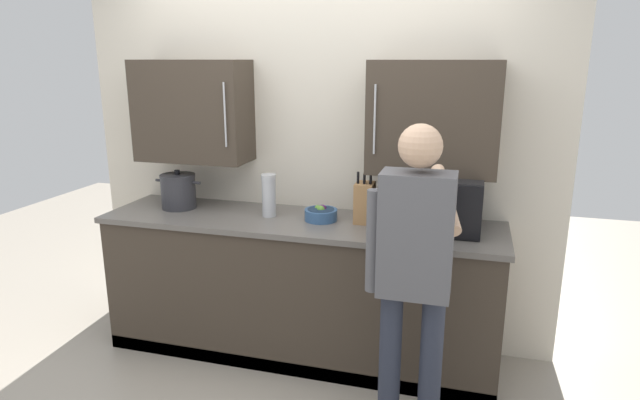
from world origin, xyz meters
name	(u,v)px	position (x,y,z in m)	size (l,w,h in m)	color
back_wall_tiled	(313,128)	(0.00, 1.00, 1.45)	(3.21, 0.44, 2.84)	beige
counter_unit	(300,288)	(0.00, 0.69, 0.46)	(2.52, 0.64, 0.92)	#3D3328
microwave_oven	(431,202)	(0.80, 0.72, 1.08)	(0.52, 0.38, 0.32)	black
knife_block	(365,202)	(0.40, 0.75, 1.04)	(0.11, 0.15, 0.32)	#A37547
fruit_bowl	(321,214)	(0.13, 0.71, 0.96)	(0.20, 0.20, 0.10)	#335684
thermos_flask	(269,195)	(-0.21, 0.71, 1.06)	(0.09, 0.09, 0.27)	#B7BABF
stock_pot	(178,191)	(-0.86, 0.73, 1.03)	(0.33, 0.23, 0.26)	#2D2D33
person_figure	(414,263)	(0.79, 0.03, 0.96)	(0.44, 0.52, 1.62)	#282D3D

